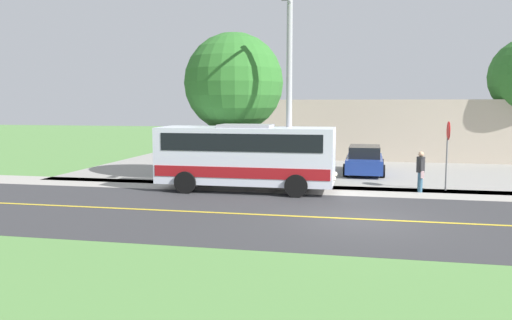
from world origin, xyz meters
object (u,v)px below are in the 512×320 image
stop_sign (448,144)px  tree_curbside (234,83)px  shuttle_bus_front (246,154)px  parked_car_near (364,160)px  commercial_building (379,127)px  pedestrian_with_bags (421,170)px  street_light_pole (289,86)px

stop_sign → tree_curbside: 9.86m
shuttle_bus_front → parked_car_near: shuttle_bus_front is taller
parked_car_near → shuttle_bus_front: bearing=-38.1°
commercial_building → pedestrian_with_bags: bearing=4.1°
pedestrian_with_bags → stop_sign: size_ratio=0.58×
parked_car_near → tree_curbside: size_ratio=0.64×
pedestrian_with_bags → street_light_pole: size_ratio=0.21×
pedestrian_with_bags → parked_car_near: 5.58m
parked_car_near → street_light_pole: bearing=-28.6°
pedestrian_with_bags → tree_curbside: size_ratio=0.24×
street_light_pole → commercial_building: 17.23m
tree_curbside → stop_sign: bearing=82.1°
shuttle_bus_front → tree_curbside: tree_curbside is taller
stop_sign → tree_curbside: size_ratio=0.42×
shuttle_bus_front → tree_curbside: (-2.93, -1.23, 3.05)m
pedestrian_with_bags → tree_curbside: bearing=-102.4°
street_light_pole → parked_car_near: 7.56m
shuttle_bus_front → street_light_pole: size_ratio=0.94×
parked_car_near → commercial_building: commercial_building is taller
stop_sign → commercial_building: commercial_building is taller
parked_car_near → stop_sign: bearing=35.7°
pedestrian_with_bags → commercial_building: size_ratio=0.09×
pedestrian_with_bags → stop_sign: 1.62m
street_light_pole → parked_car_near: (-5.81, 3.17, -3.64)m
shuttle_bus_front → parked_car_near: 7.95m
stop_sign → parked_car_near: (-4.59, -3.30, -1.28)m
shuttle_bus_front → commercial_building: size_ratio=0.40×
stop_sign → commercial_building: bearing=-171.7°
parked_car_near → commercial_building: bearing=174.2°
stop_sign → commercial_building: 15.46m
pedestrian_with_bags → commercial_building: (-15.83, -1.12, 1.04)m
shuttle_bus_front → pedestrian_with_bags: size_ratio=4.42×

